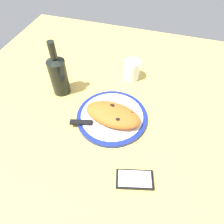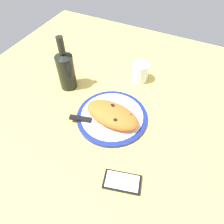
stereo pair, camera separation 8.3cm
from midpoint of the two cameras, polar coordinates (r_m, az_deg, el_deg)
ground_plane at (r=87.22cm, az=2.73°, el=-2.41°), size 150.00×150.00×3.00cm
plate at (r=85.37cm, az=2.78°, el=-1.43°), size 28.95×28.95×1.78cm
calzone at (r=81.44cm, az=2.93°, el=-0.86°), size 23.55×14.04×5.29cm
fork at (r=88.84cm, az=4.33°, el=2.23°), size 16.47×2.21×0.40cm
knife at (r=82.45cm, az=-3.36°, el=-2.45°), size 23.61×7.66×1.20cm
smartphone at (r=72.06cm, az=6.27°, el=-18.71°), size 13.58×9.50×1.16cm
water_glass at (r=101.43cm, az=10.02°, el=10.33°), size 7.77×7.77×9.26cm
wine_bottle at (r=94.24cm, az=-10.05°, el=11.31°), size 7.74×7.74×25.31cm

